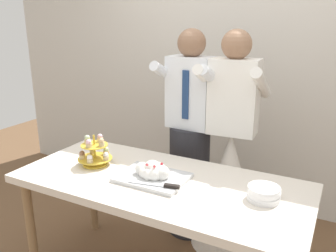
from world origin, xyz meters
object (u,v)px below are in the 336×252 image
main_cake_tray (153,173)px  plate_stack (264,193)px  dessert_table (159,190)px  person_bride (229,175)px  person_groom (190,148)px  cupcake_stand (95,153)px

main_cake_tray → plate_stack: 0.66m
dessert_table → person_bride: bearing=69.8°
dessert_table → person_groom: bearing=98.1°
dessert_table → person_groom: 0.67m
dessert_table → main_cake_tray: main_cake_tray is taller
plate_stack → person_groom: 0.95m
person_bride → main_cake_tray: bearing=-112.2°
dessert_table → cupcake_stand: cupcake_stand is taller
cupcake_stand → plate_stack: bearing=1.9°
dessert_table → plate_stack: plate_stack is taller
cupcake_stand → person_bride: (0.74, 0.65, -0.28)m
cupcake_stand → person_groom: (0.40, 0.66, -0.11)m
main_cake_tray → cupcake_stand: bearing=177.0°
cupcake_stand → plate_stack: (1.12, 0.04, -0.04)m
main_cake_tray → plate_stack: size_ratio=2.41×
cupcake_stand → person_groom: 0.78m
dessert_table → person_bride: person_bride is taller
cupcake_stand → person_bride: size_ratio=0.14×
plate_stack → person_groom: size_ratio=0.11×
plate_stack → person_bride: size_ratio=0.11×
main_cake_tray → person_bride: size_ratio=0.26×
person_groom → cupcake_stand: bearing=-121.2°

